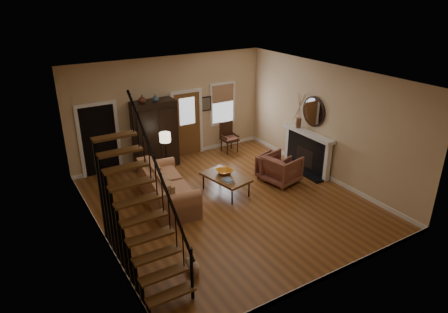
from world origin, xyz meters
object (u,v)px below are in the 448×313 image
armchair_right (273,167)px  side_chair (229,138)px  coffee_table (226,184)px  armchair_left (282,169)px  armoire (155,134)px  sofa (167,187)px  floor_lamp (166,155)px

armchair_right → side_chair: (-0.05, 2.36, 0.15)m
armchair_right → coffee_table: bearing=74.7°
armchair_left → armoire: bearing=30.0°
sofa → armchair_left: 3.32m
sofa → armchair_left: bearing=-3.9°
coffee_table → floor_lamp: floor_lamp is taller
armchair_left → side_chair: side_chair is taller
armoire → sofa: armoire is taller
coffee_table → armchair_right: 1.68m
sofa → floor_lamp: size_ratio=1.70×
floor_lamp → armchair_left: bearing=-36.6°
armchair_left → floor_lamp: floor_lamp is taller
coffee_table → floor_lamp: (-0.98, 1.73, 0.44)m
floor_lamp → sofa: bearing=-112.7°
coffee_table → side_chair: size_ratio=1.30×
armoire → armchair_left: (2.63, -2.91, -0.63)m
sofa → floor_lamp: floor_lamp is taller
armoire → armchair_left: size_ratio=2.30×
side_chair → armoire: bearing=175.5°
floor_lamp → armoire: bearing=86.7°
armchair_left → floor_lamp: (-2.68, 2.00, 0.28)m
armoire → side_chair: 2.61m
side_chair → armchair_right: bearing=-88.9°
sofa → armchair_right: (3.22, -0.28, -0.08)m
sofa → floor_lamp: (0.57, 1.37, 0.25)m
armchair_left → side_chair: size_ratio=0.89×
sofa → armchair_right: 3.24m
sofa → coffee_table: (1.55, -0.36, -0.19)m
armchair_right → floor_lamp: bearing=40.1°
armchair_right → floor_lamp: (-2.65, 1.65, 0.34)m
armchair_left → armchair_right: (-0.03, 0.34, -0.06)m
sofa → side_chair: side_chair is taller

